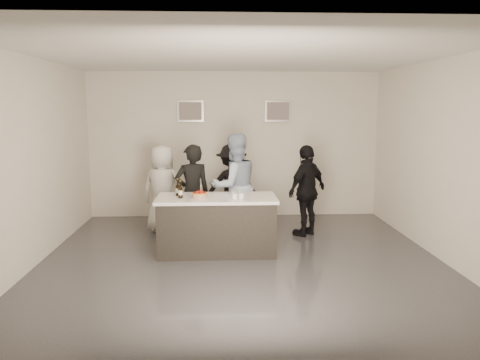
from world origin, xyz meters
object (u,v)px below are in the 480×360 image
Objects in this scene: cake at (200,196)px; beer_bottle_b at (180,190)px; person_main_blue at (235,186)px; person_guest_back at (232,186)px; person_guest_left at (163,189)px; person_main_black at (192,193)px; beer_bottle_a at (178,188)px; bar_counter at (217,225)px; person_guest_right at (307,190)px.

beer_bottle_b reaches higher than cake.
person_main_blue is at bearing 47.14° from beer_bottle_b.
person_main_blue reaches higher than person_guest_back.
person_guest_back is at bearing -149.06° from person_guest_left.
beer_bottle_b is 0.83m from person_main_black.
person_main_black is at bearing 72.33° from beer_bottle_a.
person_main_blue reaches higher than person_main_black.
person_guest_back is (0.28, 1.68, 0.34)m from bar_counter.
person_guest_left is at bearing 126.29° from bar_counter.
person_main_blue is 1.13× the size of person_guest_right.
beer_bottle_a is 0.16× the size of person_main_black.
beer_bottle_a is at bearing 123.50° from person_guest_left.
person_guest_left is 1.01× the size of person_guest_back.
beer_bottle_a and beer_bottle_b have the same top height.
bar_counter is 0.56m from cake.
person_guest_right is (1.30, 0.11, -0.10)m from person_main_blue.
person_guest_left is (-0.73, 1.44, -0.14)m from cake.
beer_bottle_b is at bearing 177.20° from cake.
cake is 1.10m from person_main_blue.
bar_counter is at bearing 47.52° from person_main_blue.
person_main_blue reaches higher than cake.
bar_counter is 0.85m from beer_bottle_a.
beer_bottle_b is at bearing -72.81° from beer_bottle_a.
bar_counter is 1.74m from person_guest_back.
bar_counter is at bearing 102.14° from person_main_black.
person_main_black is (-0.41, 0.72, 0.38)m from bar_counter.
beer_bottle_a is 0.16× the size of person_guest_back.
beer_bottle_b reaches higher than bar_counter.
cake is 1.62m from person_guest_left.
person_guest_left is at bearing -50.63° from person_guest_right.
cake is (-0.26, -0.09, 0.49)m from bar_counter.
person_main_black is 2.04m from person_guest_right.
beer_bottle_b is at bearing 57.83° from person_guest_back.
person_guest_back is at bearing 80.38° from bar_counter.
person_main_blue is 1.40m from person_guest_left.
beer_bottle_a is (-0.61, 0.11, 0.58)m from bar_counter.
person_guest_right is 1.50m from person_guest_back.
person_guest_left reaches higher than beer_bottle_b.
person_main_blue is at bearing -37.26° from person_guest_right.
beer_bottle_b is at bearing 62.23° from person_main_black.
person_guest_back is at bearing -143.90° from person_main_black.
beer_bottle_a reaches higher than bar_counter.
beer_bottle_a is at bearing -21.04° from person_guest_right.
cake is 0.41m from beer_bottle_a.
person_main_black reaches higher than person_guest_back.
person_guest_left reaches higher than person_guest_back.
cake is at bearing 133.29° from person_guest_left.
beer_bottle_a is at bearing 170.07° from bar_counter.
cake is 0.15× the size of person_guest_back.
person_guest_back is at bearing 72.91° from cake.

